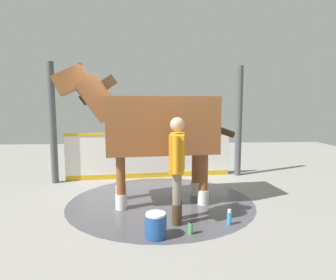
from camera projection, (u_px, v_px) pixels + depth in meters
ground_plane at (150, 199)px, 5.83m from camera, size 16.00×16.00×0.02m
wet_patch at (161, 201)px, 5.63m from camera, size 3.49×3.49×0.00m
barrier_wall at (150, 157)px, 7.40m from camera, size 0.51×4.06×1.14m
roof_post_near at (53, 124)px, 6.80m from camera, size 0.16×0.16×2.78m
roof_post_far at (239, 122)px, 7.54m from camera, size 0.16×0.16×2.78m
horse at (155, 125)px, 5.43m from camera, size 1.21×3.31×2.53m
handler at (177, 163)px, 4.56m from camera, size 0.66×0.29×1.65m
wash_bucket at (155, 225)px, 4.11m from camera, size 0.30×0.30×0.35m
bottle_shampoo at (229, 218)px, 4.55m from camera, size 0.07×0.07×0.25m
bottle_spray at (190, 228)px, 4.22m from camera, size 0.07×0.07×0.20m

